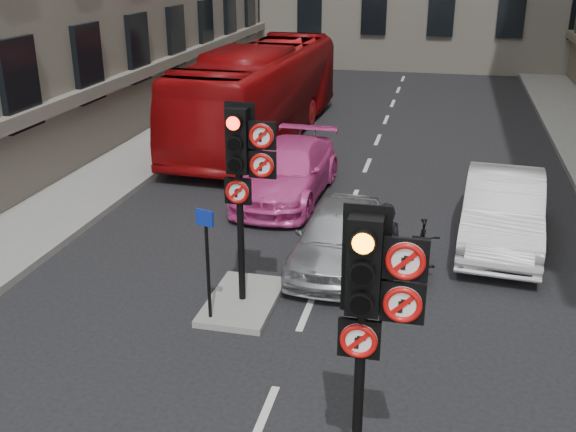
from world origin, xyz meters
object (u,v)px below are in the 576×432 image
at_px(signal_near, 371,297).
at_px(motorcyclist, 384,249).
at_px(car_white, 503,210).
at_px(car_pink, 288,171).
at_px(bus_red, 260,93).
at_px(motorcycle, 423,251).
at_px(info_sign, 207,249).
at_px(car_silver, 337,236).
at_px(signal_far, 243,162).

xyz_separation_m(signal_near, motorcyclist, (-0.27, 5.01, -1.68)).
bearing_deg(car_white, car_pink, 165.01).
relative_size(bus_red, motorcycle, 6.25).
distance_m(motorcyclist, info_sign, 3.33).
distance_m(motorcycle, info_sign, 4.47).
bearing_deg(motorcyclist, car_pink, -64.18).
relative_size(signal_near, bus_red, 0.32).
relative_size(car_silver, bus_red, 0.34).
relative_size(signal_far, car_white, 0.77).
height_order(car_white, bus_red, bus_red).
height_order(signal_near, car_silver, signal_near).
distance_m(signal_near, car_silver, 6.44).
bearing_deg(car_silver, signal_near, -74.69).
relative_size(bus_red, info_sign, 5.61).
distance_m(car_silver, motorcyclist, 1.45).
distance_m(signal_near, bus_red, 16.34).
height_order(car_pink, motorcyclist, motorcyclist).
bearing_deg(info_sign, bus_red, 119.96).
bearing_deg(car_pink, signal_near, -69.86).
distance_m(signal_far, car_silver, 3.17).
xyz_separation_m(car_pink, motorcyclist, (2.92, -4.77, 0.20)).
bearing_deg(info_sign, motorcycle, 56.39).
height_order(car_white, car_pink, car_white).
bearing_deg(motorcycle, motorcyclist, -133.38).
relative_size(signal_far, info_sign, 1.79).
relative_size(car_silver, motorcycle, 2.10).
bearing_deg(car_pink, car_white, -17.31).
height_order(signal_near, car_pink, signal_near).
relative_size(signal_near, motorcycle, 2.00).
distance_m(signal_near, info_sign, 4.59).
height_order(motorcyclist, info_sign, info_sign).
bearing_deg(motorcycle, signal_near, -99.53).
distance_m(signal_far, motorcyclist, 3.11).
distance_m(car_silver, car_pink, 4.22).
bearing_deg(signal_far, motorcycle, 32.08).
xyz_separation_m(car_silver, info_sign, (-1.76, -2.78, 0.77)).
bearing_deg(motorcyclist, signal_near, 87.34).
bearing_deg(motorcyclist, signal_far, 17.65).
relative_size(car_pink, bus_red, 0.43).
height_order(car_white, motorcyclist, motorcyclist).
bearing_deg(motorcycle, info_sign, -147.71).
bearing_deg(car_white, motorcyclist, -123.56).
height_order(car_white, motorcycle, car_white).
distance_m(car_silver, motorcycle, 1.72).
bearing_deg(car_pink, car_silver, -61.03).
relative_size(car_white, motorcycle, 2.59).
bearing_deg(car_silver, bus_red, 117.24).
bearing_deg(info_sign, signal_near, -27.98).
bearing_deg(signal_far, signal_near, -56.98).
relative_size(signal_far, motorcycle, 2.00).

